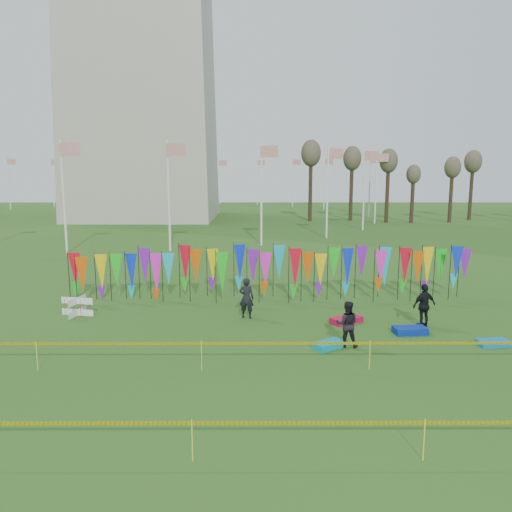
{
  "coord_description": "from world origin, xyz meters",
  "views": [
    {
      "loc": [
        -0.58,
        -15.34,
        5.77
      ],
      "look_at": [
        -0.5,
        6.0,
        2.15
      ],
      "focal_mm": 35.0,
      "sensor_mm": 36.0,
      "label": 1
    }
  ],
  "objects_px": {
    "person_right": "(424,305)",
    "kite_bag_teal": "(493,343)",
    "person_left": "(247,298)",
    "kite_bag_turquoise": "(329,345)",
    "person_mid": "(347,324)",
    "box_kite": "(77,307)",
    "kite_bag_blue": "(410,330)",
    "kite_bag_red": "(346,320)"
  },
  "relations": [
    {
      "from": "person_right",
      "to": "kite_bag_teal",
      "type": "height_order",
      "value": "person_right"
    },
    {
      "from": "person_left",
      "to": "kite_bag_turquoise",
      "type": "bearing_deg",
      "value": 141.17
    },
    {
      "from": "person_mid",
      "to": "kite_bag_teal",
      "type": "bearing_deg",
      "value": -171.52
    },
    {
      "from": "box_kite",
      "to": "kite_bag_blue",
      "type": "bearing_deg",
      "value": -10.26
    },
    {
      "from": "person_mid",
      "to": "kite_bag_red",
      "type": "bearing_deg",
      "value": -92.11
    },
    {
      "from": "box_kite",
      "to": "kite_bag_blue",
      "type": "distance_m",
      "value": 13.0
    },
    {
      "from": "kite_bag_turquoise",
      "to": "kite_bag_teal",
      "type": "relative_size",
      "value": 1.02
    },
    {
      "from": "kite_bag_turquoise",
      "to": "box_kite",
      "type": "bearing_deg",
      "value": 158.63
    },
    {
      "from": "kite_bag_turquoise",
      "to": "person_mid",
      "type": "bearing_deg",
      "value": 13.75
    },
    {
      "from": "box_kite",
      "to": "kite_bag_red",
      "type": "height_order",
      "value": "box_kite"
    },
    {
      "from": "box_kite",
      "to": "kite_bag_teal",
      "type": "xyz_separation_m",
      "value": [
        15.18,
        -3.6,
        -0.29
      ]
    },
    {
      "from": "kite_bag_teal",
      "to": "person_mid",
      "type": "bearing_deg",
      "value": -179.66
    },
    {
      "from": "kite_bag_blue",
      "to": "box_kite",
      "type": "bearing_deg",
      "value": 169.74
    },
    {
      "from": "kite_bag_turquoise",
      "to": "kite_bag_red",
      "type": "bearing_deg",
      "value": 68.72
    },
    {
      "from": "kite_bag_red",
      "to": "kite_bag_turquoise",
      "type": "bearing_deg",
      "value": -111.28
    },
    {
      "from": "person_left",
      "to": "kite_bag_red",
      "type": "distance_m",
      "value": 3.99
    },
    {
      "from": "person_left",
      "to": "kite_bag_turquoise",
      "type": "relative_size",
      "value": 1.53
    },
    {
      "from": "kite_bag_turquoise",
      "to": "kite_bag_red",
      "type": "distance_m",
      "value": 2.97
    },
    {
      "from": "person_right",
      "to": "kite_bag_blue",
      "type": "distance_m",
      "value": 1.33
    },
    {
      "from": "person_left",
      "to": "kite_bag_blue",
      "type": "height_order",
      "value": "person_left"
    },
    {
      "from": "kite_bag_turquoise",
      "to": "kite_bag_teal",
      "type": "bearing_deg",
      "value": 1.83
    },
    {
      "from": "box_kite",
      "to": "kite_bag_teal",
      "type": "bearing_deg",
      "value": -13.33
    },
    {
      "from": "person_right",
      "to": "kite_bag_blue",
      "type": "bearing_deg",
      "value": 28.55
    },
    {
      "from": "kite_bag_teal",
      "to": "box_kite",
      "type": "bearing_deg",
      "value": 166.67
    },
    {
      "from": "person_right",
      "to": "kite_bag_turquoise",
      "type": "bearing_deg",
      "value": 11.03
    },
    {
      "from": "box_kite",
      "to": "kite_bag_blue",
      "type": "xyz_separation_m",
      "value": [
        12.79,
        -2.32,
        -0.26
      ]
    },
    {
      "from": "kite_bag_teal",
      "to": "person_left",
      "type": "bearing_deg",
      "value": 158.42
    },
    {
      "from": "box_kite",
      "to": "person_mid",
      "type": "relative_size",
      "value": 0.5
    },
    {
      "from": "person_mid",
      "to": "kite_bag_turquoise",
      "type": "xyz_separation_m",
      "value": [
        -0.6,
        -0.15,
        -0.67
      ]
    },
    {
      "from": "box_kite",
      "to": "kite_bag_turquoise",
      "type": "xyz_separation_m",
      "value": [
        9.64,
        -3.77,
        -0.28
      ]
    },
    {
      "from": "person_mid",
      "to": "kite_bag_red",
      "type": "xyz_separation_m",
      "value": [
        0.47,
        2.62,
        -0.66
      ]
    },
    {
      "from": "person_mid",
      "to": "kite_bag_turquoise",
      "type": "relative_size",
      "value": 1.45
    },
    {
      "from": "kite_bag_turquoise",
      "to": "kite_bag_blue",
      "type": "relative_size",
      "value": 0.92
    },
    {
      "from": "kite_bag_red",
      "to": "kite_bag_teal",
      "type": "xyz_separation_m",
      "value": [
        4.46,
        -2.59,
        -0.01
      ]
    },
    {
      "from": "kite_bag_turquoise",
      "to": "person_left",
      "type": "bearing_deg",
      "value": 128.75
    },
    {
      "from": "kite_bag_blue",
      "to": "kite_bag_teal",
      "type": "relative_size",
      "value": 1.12
    },
    {
      "from": "box_kite",
      "to": "person_left",
      "type": "bearing_deg",
      "value": -2.53
    },
    {
      "from": "person_right",
      "to": "kite_bag_red",
      "type": "bearing_deg",
      "value": -28.96
    },
    {
      "from": "box_kite",
      "to": "kite_bag_turquoise",
      "type": "bearing_deg",
      "value": -21.37
    },
    {
      "from": "person_mid",
      "to": "kite_bag_teal",
      "type": "relative_size",
      "value": 1.49
    },
    {
      "from": "person_right",
      "to": "kite_bag_teal",
      "type": "xyz_separation_m",
      "value": [
        1.64,
        -2.12,
        -0.72
      ]
    },
    {
      "from": "person_right",
      "to": "box_kite",
      "type": "bearing_deg",
      "value": -25.72
    }
  ]
}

